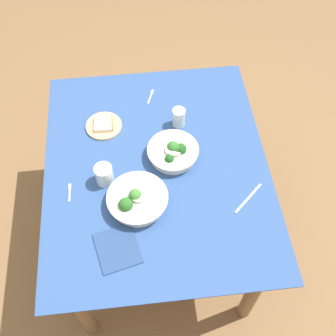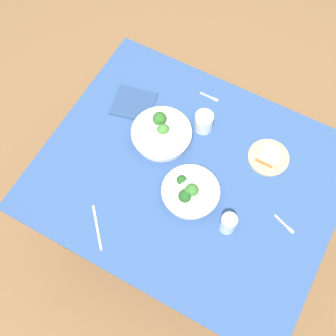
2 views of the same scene
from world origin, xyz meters
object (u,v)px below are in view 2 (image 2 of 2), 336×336
(water_glass_center, at_px, (228,223))
(bread_side_plate, at_px, (269,157))
(broccoli_bowl_near, at_px, (190,193))
(fork_by_far_bowl, at_px, (210,97))
(table_knife_left, at_px, (97,227))
(fork_by_near_bowl, at_px, (285,225))
(broccoli_bowl_far, at_px, (161,133))
(water_glass_side, at_px, (204,122))
(napkin_folded_upper, at_px, (134,103))

(water_glass_center, bearing_deg, bread_side_plate, 86.39)
(broccoli_bowl_near, distance_m, fork_by_far_bowl, 0.51)
(broccoli_bowl_near, distance_m, table_knife_left, 0.41)
(broccoli_bowl_near, relative_size, bread_side_plate, 1.35)
(broccoli_bowl_near, height_order, bread_side_plate, broccoli_bowl_near)
(fork_by_near_bowl, bearing_deg, water_glass_center, -129.32)
(water_glass_center, bearing_deg, broccoli_bowl_far, 151.27)
(bread_side_plate, distance_m, water_glass_side, 0.32)
(water_glass_side, bearing_deg, table_knife_left, -104.75)
(broccoli_bowl_near, xyz_separation_m, water_glass_side, (-0.10, 0.33, 0.01))
(bread_side_plate, xyz_separation_m, water_glass_center, (-0.02, -0.37, 0.04))
(broccoli_bowl_near, height_order, fork_by_near_bowl, broccoli_bowl_near)
(napkin_folded_upper, bearing_deg, broccoli_bowl_near, -32.78)
(napkin_folded_upper, bearing_deg, water_glass_side, 6.85)
(fork_by_near_bowl, relative_size, napkin_folded_upper, 0.53)
(broccoli_bowl_far, relative_size, napkin_folded_upper, 1.42)
(broccoli_bowl_near, height_order, water_glass_side, water_glass_side)
(broccoli_bowl_far, bearing_deg, napkin_folded_upper, 154.95)
(water_glass_center, xyz_separation_m, napkin_folded_upper, (-0.64, 0.33, -0.05))
(water_glass_side, relative_size, napkin_folded_upper, 0.51)
(broccoli_bowl_near, relative_size, water_glass_side, 2.49)
(water_glass_side, relative_size, table_knife_left, 0.50)
(broccoli_bowl_near, bearing_deg, water_glass_center, -14.16)
(bread_side_plate, height_order, water_glass_side, water_glass_side)
(broccoli_bowl_near, relative_size, fork_by_near_bowl, 2.42)
(broccoli_bowl_far, relative_size, fork_by_far_bowl, 2.86)
(fork_by_near_bowl, bearing_deg, water_glass_side, 173.06)
(broccoli_bowl_far, height_order, table_knife_left, broccoli_bowl_far)
(water_glass_side, height_order, fork_by_far_bowl, water_glass_side)
(bread_side_plate, distance_m, water_glass_center, 0.38)
(fork_by_far_bowl, xyz_separation_m, napkin_folded_upper, (-0.30, -0.20, 0.00))
(broccoli_bowl_far, relative_size, water_glass_side, 2.75)
(water_glass_side, height_order, napkin_folded_upper, water_glass_side)
(water_glass_side, bearing_deg, water_glass_center, -51.54)
(water_glass_center, distance_m, water_glass_side, 0.48)
(bread_side_plate, xyz_separation_m, water_glass_side, (-0.32, 0.00, 0.04))
(water_glass_side, height_order, fork_by_near_bowl, water_glass_side)
(broccoli_bowl_far, distance_m, table_knife_left, 0.50)
(bread_side_plate, bearing_deg, napkin_folded_upper, -176.65)
(table_knife_left, bearing_deg, water_glass_center, 76.38)
(fork_by_near_bowl, bearing_deg, broccoli_bowl_near, -150.01)
(water_glass_side, relative_size, fork_by_near_bowl, 0.97)
(fork_by_near_bowl, xyz_separation_m, napkin_folded_upper, (-0.84, 0.21, 0.00))
(water_glass_center, xyz_separation_m, fork_by_near_bowl, (0.20, 0.12, -0.05))
(fork_by_near_bowl, bearing_deg, napkin_folded_upper, -174.36)
(broccoli_bowl_near, bearing_deg, broccoli_bowl_far, 141.67)
(water_glass_side, distance_m, napkin_folded_upper, 0.35)
(bread_side_plate, bearing_deg, table_knife_left, -127.81)
(broccoli_bowl_far, relative_size, broccoli_bowl_near, 1.10)
(broccoli_bowl_far, relative_size, table_knife_left, 1.37)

